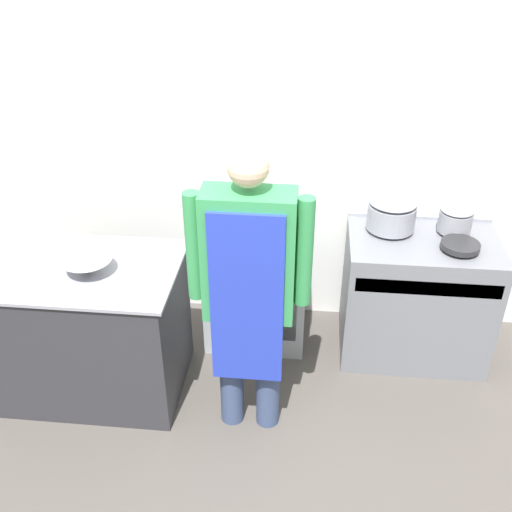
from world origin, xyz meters
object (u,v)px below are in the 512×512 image
Objects in this scene: stock_pot at (392,213)px; person_cook at (249,282)px; mixing_bowl at (87,266)px; saute_pan at (460,245)px; fridge_unit at (257,286)px; sauce_pot at (456,219)px; stove at (416,296)px.

person_cook is at bearing -132.35° from stock_pot.
stock_pot is (0.84, 0.92, -0.01)m from person_cook.
saute_pan is (2.21, 0.51, -0.03)m from mixing_bowl.
person_cook reaches higher than mixing_bowl.
person_cook reaches higher than stock_pot.
fridge_unit is at bearing 36.74° from mixing_bowl.
saute_pan is at bearing 13.07° from mixing_bowl.
stock_pot is 0.48m from saute_pan.
person_cook is 0.98m from mixing_bowl.
stock_pot is 0.41m from sauce_pot.
stock_pot reaches higher than mixing_bowl.
mixing_bowl reaches higher than saute_pan.
saute_pan is (1.25, 0.69, -0.11)m from person_cook.
mixing_bowl is 0.94× the size of stock_pot.
stock_pot is (-0.22, 0.11, 0.57)m from stove.
saute_pan is at bearing 29.06° from person_cook.
sauce_pot is (0.19, 0.11, 0.55)m from stove.
fridge_unit is 1.27m from mixing_bowl.
saute_pan is 1.12× the size of sauce_pot.
mixing_bowl reaches higher than fridge_unit.
stove is 2.17m from mixing_bowl.
person_cook is at bearing -87.21° from fridge_unit.
stove is at bearing 17.19° from mixing_bowl.
stock_pot is 1.46× the size of sauce_pot.
mixing_bowl is (-2.02, -0.62, 0.51)m from stove.
saute_pan reaches higher than stove.
stock_pot reaches higher than fridge_unit.
person_cook is 5.72× the size of stock_pot.
stove is 3.26× the size of mixing_bowl.
saute_pan is at bearing -28.47° from stock_pot.
person_cook reaches higher than saute_pan.
stock_pot is at bearing 22.28° from mixing_bowl.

